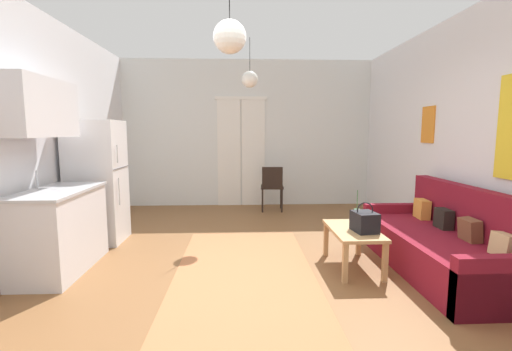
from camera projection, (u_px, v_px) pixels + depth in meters
The scene contains 12 objects.
ground_plane at pixel (256, 288), 3.49m from camera, with size 5.52×8.08×0.10m, color brown.
wall_back at pixel (248, 134), 7.05m from camera, with size 5.12×0.13×2.90m.
area_rug at pixel (244, 273), 3.70m from camera, with size 1.46×2.90×0.01m, color #B26B42.
couch at pixel (444, 246), 3.75m from camera, with size 0.85×2.09×0.91m.
coffee_table at pixel (353, 235), 3.83m from camera, with size 0.48×0.86×0.44m.
bamboo_vase at pixel (357, 216), 4.00m from camera, with size 0.07×0.07×0.40m.
handbag at pixel (365, 222), 3.71m from camera, with size 0.25×0.30×0.32m.
refrigerator at pixel (97, 182), 4.71m from camera, with size 0.67×0.62×1.64m.
kitchen_counter at pixel (55, 199), 3.71m from camera, with size 0.59×1.19×2.04m.
accent_chair at pixel (272, 185), 6.55m from camera, with size 0.44×0.43×0.85m.
pendant_lamp_near at pixel (230, 37), 2.95m from camera, with size 0.28×0.28×0.75m.
pendant_lamp_far at pixel (250, 79), 5.33m from camera, with size 0.25×0.25×0.74m.
Camera 1 is at (-0.15, -3.31, 1.50)m, focal length 24.58 mm.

